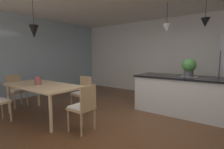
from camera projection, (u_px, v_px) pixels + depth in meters
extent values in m
cube|color=brown|center=(130.00, 129.00, 3.18)|extent=(10.00, 8.40, 0.04)
cube|color=white|center=(179.00, 57.00, 5.63)|extent=(10.00, 0.12, 2.70)
cube|color=#9EB7C6|center=(24.00, 57.00, 5.43)|extent=(0.06, 8.40, 2.70)
cube|color=#D1B284|center=(43.00, 85.00, 3.76)|extent=(1.89, 0.91, 0.04)
cylinder|color=#D1B284|center=(38.00, 93.00, 4.61)|extent=(0.06, 0.06, 0.72)
cylinder|color=#D1B284|center=(82.00, 104.00, 3.59)|extent=(0.06, 0.06, 0.72)
cylinder|color=#D1B284|center=(9.00, 99.00, 4.01)|extent=(0.06, 0.06, 0.72)
cylinder|color=#D1B284|center=(51.00, 113.00, 2.99)|extent=(0.06, 0.06, 0.72)
cylinder|color=tan|center=(2.00, 109.00, 3.68)|extent=(0.04, 0.04, 0.41)
cylinder|color=tan|center=(11.00, 112.00, 3.51)|extent=(0.04, 0.04, 0.41)
cube|color=tan|center=(81.00, 94.00, 4.16)|extent=(0.43, 0.43, 0.04)
cube|color=white|center=(81.00, 93.00, 4.16)|extent=(0.38, 0.38, 0.03)
cube|color=tan|center=(86.00, 84.00, 4.29)|extent=(0.38, 0.06, 0.42)
cylinder|color=tan|center=(82.00, 106.00, 3.95)|extent=(0.04, 0.04, 0.41)
cylinder|color=tan|center=(72.00, 104.00, 4.13)|extent=(0.04, 0.04, 0.41)
cylinder|color=tan|center=(91.00, 102.00, 4.24)|extent=(0.04, 0.04, 0.41)
cylinder|color=tan|center=(81.00, 100.00, 4.42)|extent=(0.04, 0.04, 0.41)
cube|color=tan|center=(17.00, 91.00, 4.54)|extent=(0.42, 0.42, 0.04)
cube|color=white|center=(17.00, 90.00, 4.54)|extent=(0.38, 0.38, 0.03)
cube|color=tan|center=(14.00, 82.00, 4.62)|extent=(0.05, 0.38, 0.42)
cylinder|color=tan|center=(27.00, 99.00, 4.61)|extent=(0.04, 0.04, 0.41)
cylinder|color=tan|center=(15.00, 101.00, 4.33)|extent=(0.04, 0.04, 0.41)
cylinder|color=tan|center=(21.00, 97.00, 4.80)|extent=(0.04, 0.04, 0.41)
cylinder|color=tan|center=(8.00, 99.00, 4.52)|extent=(0.04, 0.04, 0.41)
cube|color=tan|center=(81.00, 108.00, 3.04)|extent=(0.40, 0.40, 0.04)
cube|color=white|center=(81.00, 106.00, 3.04)|extent=(0.36, 0.36, 0.03)
cube|color=tan|center=(88.00, 97.00, 2.91)|extent=(0.03, 0.38, 0.42)
cylinder|color=tan|center=(68.00, 121.00, 3.03)|extent=(0.04, 0.04, 0.41)
cylinder|color=tan|center=(82.00, 115.00, 3.30)|extent=(0.04, 0.04, 0.41)
cylinder|color=tan|center=(81.00, 125.00, 2.83)|extent=(0.04, 0.04, 0.41)
cylinder|color=tan|center=(95.00, 119.00, 3.10)|extent=(0.04, 0.04, 0.41)
cube|color=silver|center=(181.00, 95.00, 4.02)|extent=(2.09, 0.88, 0.88)
cube|color=black|center=(182.00, 77.00, 3.97)|extent=(2.15, 0.94, 0.04)
cube|color=gray|center=(190.00, 77.00, 3.87)|extent=(0.36, 0.30, 0.01)
cylinder|color=#4C4C4C|center=(219.00, 72.00, 4.37)|extent=(0.02, 0.02, 1.15)
cylinder|color=black|center=(33.00, 9.00, 3.46)|extent=(0.01, 0.01, 0.66)
cone|color=black|center=(34.00, 32.00, 3.51)|extent=(0.19, 0.19, 0.27)
cylinder|color=black|center=(167.00, 13.00, 4.05)|extent=(0.01, 0.01, 0.53)
cone|color=#B7B7B7|center=(167.00, 28.00, 4.08)|extent=(0.21, 0.21, 0.19)
cylinder|color=black|center=(206.00, 6.00, 3.55)|extent=(0.01, 0.01, 0.49)
cone|color=black|center=(205.00, 22.00, 3.59)|extent=(0.18, 0.18, 0.19)
cylinder|color=#4C4C51|center=(189.00, 74.00, 3.88)|extent=(0.20, 0.20, 0.14)
sphere|color=#478C42|center=(189.00, 65.00, 3.86)|extent=(0.31, 0.31, 0.31)
cylinder|color=#994C51|center=(38.00, 81.00, 3.74)|extent=(0.14, 0.14, 0.18)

